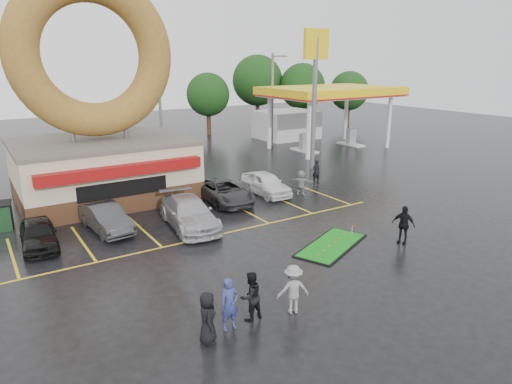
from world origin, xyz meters
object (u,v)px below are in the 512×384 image
streetlight_mid (160,105)px  car_black (38,234)px  car_grey (224,191)px  putting_green (331,245)px  person_cameraman (403,225)px  car_white (266,184)px  person_blue (230,304)px  donut_shop (100,127)px  gas_station (311,108)px  car_dgrey (106,218)px  shell_sign (315,74)px  car_silver (189,213)px  streetlight_right (273,98)px

streetlight_mid → car_black: (-11.79, -14.41, -4.13)m
car_grey → putting_green: (0.98, -8.71, -0.66)m
person_cameraman → car_white: bearing=163.4°
person_blue → donut_shop: bearing=89.0°
donut_shop → streetlight_mid: donut_shop is taller
gas_station → person_blue: size_ratio=7.69×
streetlight_mid → gas_station: bearing=0.1°
donut_shop → car_black: bearing=-126.6°
person_cameraman → putting_green: (-3.08, 1.52, -0.89)m
donut_shop → car_white: 10.85m
donut_shop → car_dgrey: bearing=-104.7°
shell_sign → car_dgrey: 19.49m
gas_station → putting_green: bearing=-126.9°
car_grey → putting_green: bearing=-81.7°
car_grey → person_cameraman: size_ratio=2.69×
gas_station → donut_shop: bearing=-160.9°
car_white → putting_green: car_white is taller
person_cameraman → gas_station: bearing=128.5°
donut_shop → person_cameraman: 18.45m
shell_sign → car_silver: bearing=-153.7°
car_dgrey → car_silver: size_ratio=0.80×
car_grey → person_blue: (-6.40, -12.10, 0.20)m
person_blue → person_cameraman: bearing=11.2°
streetlight_mid → putting_green: bearing=-90.6°
donut_shop → car_dgrey: (-1.59, -6.05, -3.78)m
donut_shop → car_black: size_ratio=3.53×
donut_shop → car_grey: size_ratio=2.72×
car_dgrey → person_cameraman: size_ratio=2.26×
streetlight_mid → car_silver: bearing=-106.9°
car_silver → person_blue: size_ratio=2.95×
person_blue → person_cameraman: size_ratio=0.96×
donut_shop → streetlight_mid: size_ratio=1.50×
car_grey → putting_green: 8.79m
shell_sign → car_silver: size_ratio=2.03×
car_grey → donut_shop: bearing=141.2°
streetlight_right → person_blue: (-19.62, -26.01, -3.89)m
car_white → shell_sign: bearing=31.2°
streetlight_mid → putting_green: size_ratio=1.92×
streetlight_right → car_grey: size_ratio=1.81×
shell_sign → streetlight_mid: 12.93m
streetlight_mid → car_silver: 16.91m
car_silver → person_blue: bearing=-100.1°
shell_sign → car_grey: 12.85m
streetlight_mid → person_cameraman: bearing=-83.0°
donut_shop → putting_green: bearing=-63.7°
streetlight_mid → car_silver: streetlight_mid is taller
car_white → car_silver: bearing=-155.4°
streetlight_mid → car_grey: size_ratio=1.81×
person_cameraman → car_silver: bearing=-156.2°
shell_sign → car_silver: 16.73m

